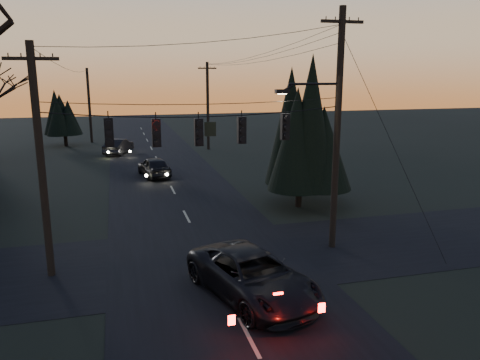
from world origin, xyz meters
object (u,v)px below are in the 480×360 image
object	(u,v)px
utility_pole_far_l	(92,142)
sedan_oncoming_a	(154,167)
sedan_oncoming_b	(119,146)
suv_near	(252,276)
utility_pole_right	(332,247)
utility_pole_left	(52,275)
evergreen_right	(300,127)
utility_pole_far_r	(208,149)

from	to	relation	value
utility_pole_far_l	sedan_oncoming_a	xyz separation A→B (m)	(5.20, -19.55, 0.73)
utility_pole_far_l	sedan_oncoming_b	world-z (taller)	utility_pole_far_l
utility_pole_far_l	suv_near	size ratio (longest dim) A/B	1.44
utility_pole_right	utility_pole_left	distance (m)	11.50
utility_pole_left	suv_near	distance (m)	7.75
evergreen_right	sedan_oncoming_b	size ratio (longest dim) A/B	1.82
utility_pole_left	utility_pole_far_l	bearing A→B (deg)	90.00
utility_pole_right	suv_near	bearing A→B (deg)	-142.28
utility_pole_right	sedan_oncoming_a	size ratio (longest dim) A/B	2.33
utility_pole_far_l	sedan_oncoming_a	world-z (taller)	utility_pole_far_l
utility_pole_right	suv_near	xyz separation A→B (m)	(-4.70, -3.63, 0.77)
suv_near	utility_pole_right	bearing A→B (deg)	21.00
utility_pole_left	sedan_oncoming_b	xyz separation A→B (m)	(2.80, 27.37, 0.71)
utility_pole_far_l	suv_near	xyz separation A→B (m)	(6.80, -39.63, 0.77)
utility_pole_far_l	utility_pole_right	bearing A→B (deg)	-72.28
utility_pole_right	utility_pole_far_l	world-z (taller)	utility_pole_right
utility_pole_far_l	evergreen_right	xyz separation A→B (m)	(12.45, -29.69, 4.52)
utility_pole_left	utility_pole_far_r	world-z (taller)	same
utility_pole_far_r	suv_near	world-z (taller)	utility_pole_far_r
utility_pole_far_r	sedan_oncoming_a	xyz separation A→B (m)	(-6.30, -11.55, 0.73)
utility_pole_far_r	sedan_oncoming_a	world-z (taller)	utility_pole_far_r
utility_pole_left	utility_pole_far_l	distance (m)	36.00
sedan_oncoming_a	sedan_oncoming_b	bearing A→B (deg)	-87.04
utility_pole_left	evergreen_right	world-z (taller)	evergreen_right
utility_pole_right	utility_pole_far_l	bearing A→B (deg)	107.72
utility_pole_far_r	sedan_oncoming_b	world-z (taller)	utility_pole_far_r
utility_pole_far_r	suv_near	distance (m)	31.99
suv_near	sedan_oncoming_a	distance (m)	20.14
utility_pole_far_r	suv_near	xyz separation A→B (m)	(-4.70, -31.63, 0.77)
utility_pole_right	utility_pole_far_l	distance (m)	37.79
utility_pole_far_r	suv_near	bearing A→B (deg)	-98.45
sedan_oncoming_a	utility_pole_left	bearing A→B (deg)	63.02
utility_pole_left	utility_pole_far_r	size ratio (longest dim) A/B	1.00
sedan_oncoming_b	utility_pole_right	bearing A→B (deg)	129.00
utility_pole_left	utility_pole_far_l	xyz separation A→B (m)	(0.00, 36.00, 0.00)
suv_near	sedan_oncoming_a	world-z (taller)	suv_near
utility_pole_left	sedan_oncoming_a	size ratio (longest dim) A/B	1.98
suv_near	utility_pole_far_r	bearing A→B (deg)	64.83
utility_pole_left	evergreen_right	size ratio (longest dim) A/B	1.08
evergreen_right	sedan_oncoming_a	world-z (taller)	evergreen_right
utility_pole_left	suv_near	bearing A→B (deg)	-28.13
suv_near	sedan_oncoming_b	distance (m)	31.26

